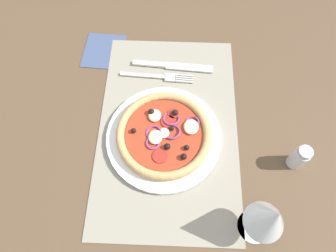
{
  "coord_description": "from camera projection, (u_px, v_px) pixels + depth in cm",
  "views": [
    {
      "loc": [
        28.4,
        1.01,
        59.63
      ],
      "look_at": [
        0.84,
        0.0,
        2.45
      ],
      "focal_mm": 31.21,
      "sensor_mm": 36.0,
      "label": 1
    }
  ],
  "objects": [
    {
      "name": "wine_glass",
      "position": [
        270.0,
        219.0,
        0.48
      ],
      "size": [
        7.2,
        7.2,
        14.9
      ],
      "color": "silver",
      "rests_on": "ground_plane"
    },
    {
      "name": "placemat",
      "position": [
        168.0,
        127.0,
        0.66
      ],
      "size": [
        49.83,
        31.09,
        0.4
      ],
      "primitive_type": "cube",
      "color": "gray",
      "rests_on": "ground_plane"
    },
    {
      "name": "plate",
      "position": [
        164.0,
        137.0,
        0.64
      ],
      "size": [
        25.22,
        25.22,
        1.05
      ],
      "primitive_type": "cylinder",
      "color": "white",
      "rests_on": "placemat"
    },
    {
      "name": "fork",
      "position": [
        161.0,
        77.0,
        0.71
      ],
      "size": [
        2.54,
        18.06,
        0.44
      ],
      "rotation": [
        0.0,
        0.0,
        1.51
      ],
      "color": "silver",
      "rests_on": "placemat"
    },
    {
      "name": "pizza",
      "position": [
        164.0,
        134.0,
        0.63
      ],
      "size": [
        20.53,
        20.53,
        2.68
      ],
      "color": "tan",
      "rests_on": "plate"
    },
    {
      "name": "knife",
      "position": [
        173.0,
        66.0,
        0.73
      ],
      "size": [
        2.99,
        20.07,
        0.62
      ],
      "rotation": [
        0.0,
        0.0,
        1.5
      ],
      "color": "silver",
      "rests_on": "placemat"
    },
    {
      "name": "pepper_shaker",
      "position": [
        299.0,
        157.0,
        0.6
      ],
      "size": [
        3.2,
        3.2,
        6.7
      ],
      "color": "silver",
      "rests_on": "ground_plane"
    },
    {
      "name": "ground_plane",
      "position": [
        168.0,
        130.0,
        0.67
      ],
      "size": [
        190.0,
        140.0,
        2.4
      ],
      "primitive_type": "cube",
      "color": "brown"
    },
    {
      "name": "napkin",
      "position": [
        104.0,
        51.0,
        0.75
      ],
      "size": [
        11.87,
        10.82,
        0.36
      ],
      "primitive_type": "cube",
      "rotation": [
        0.0,
        0.0,
        -0.06
      ],
      "color": "#425175",
      "rests_on": "ground_plane"
    }
  ]
}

